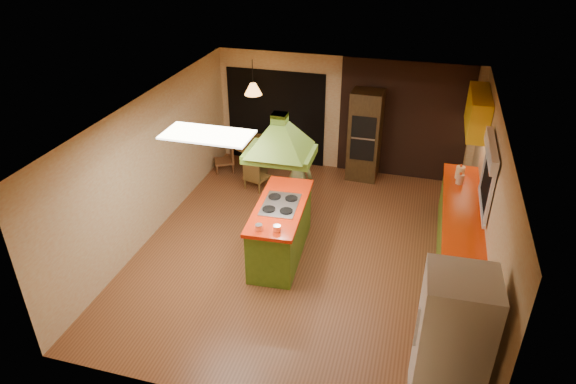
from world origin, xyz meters
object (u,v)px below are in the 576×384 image
(dining_table, at_px, (255,151))
(canister_large, at_px, (460,172))
(wall_oven, at_px, (365,136))
(kitchen_island, at_px, (281,229))
(man, at_px, (298,176))
(refrigerator, at_px, (451,344))

(dining_table, height_order, canister_large, canister_large)
(wall_oven, height_order, canister_large, wall_oven)
(kitchen_island, distance_m, man, 1.34)
(man, relative_size, refrigerator, 0.87)
(canister_large, bearing_deg, dining_table, 167.20)
(dining_table, bearing_deg, canister_large, -12.80)
(kitchen_island, relative_size, refrigerator, 1.06)
(kitchen_island, relative_size, dining_table, 2.02)
(kitchen_island, xyz_separation_m, man, (-0.05, 1.30, 0.32))
(man, bearing_deg, kitchen_island, 103.41)
(kitchen_island, distance_m, wall_oven, 3.33)
(kitchen_island, relative_size, wall_oven, 1.02)
(kitchen_island, xyz_separation_m, wall_oven, (0.91, 3.17, 0.48))
(man, bearing_deg, dining_table, -36.19)
(man, xyz_separation_m, dining_table, (-1.32, 1.44, -0.30))
(refrigerator, bearing_deg, dining_table, 126.20)
(wall_oven, bearing_deg, dining_table, -167.23)
(man, distance_m, canister_large, 2.88)
(wall_oven, height_order, dining_table, wall_oven)
(kitchen_island, distance_m, refrigerator, 3.56)
(canister_large, bearing_deg, refrigerator, -91.78)
(man, height_order, canister_large, man)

